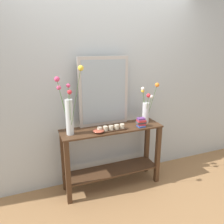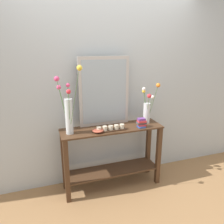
{
  "view_description": "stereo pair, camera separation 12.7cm",
  "coord_description": "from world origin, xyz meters",
  "px_view_note": "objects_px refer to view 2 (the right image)",
  "views": [
    {
      "loc": [
        -0.96,
        -2.42,
        1.83
      ],
      "look_at": [
        0.0,
        0.0,
        1.04
      ],
      "focal_mm": 35.27,
      "sensor_mm": 36.0,
      "label": 1
    },
    {
      "loc": [
        -0.84,
        -2.46,
        1.83
      ],
      "look_at": [
        0.0,
        0.0,
        1.04
      ],
      "focal_mm": 35.27,
      "sensor_mm": 36.0,
      "label": 2
    }
  ],
  "objects_px": {
    "mirror_leaning": "(104,92)",
    "book_stack": "(142,123)",
    "decorative_bowl": "(98,131)",
    "tall_vase_left": "(69,110)",
    "candle_tray": "(111,128)",
    "console_table": "(112,151)",
    "vase_right": "(147,109)"
  },
  "relations": [
    {
      "from": "console_table",
      "to": "vase_right",
      "type": "distance_m",
      "value": 0.73
    },
    {
      "from": "mirror_leaning",
      "to": "vase_right",
      "type": "bearing_deg",
      "value": -13.18
    },
    {
      "from": "console_table",
      "to": "vase_right",
      "type": "xyz_separation_m",
      "value": [
        0.5,
        0.02,
        0.53
      ]
    },
    {
      "from": "tall_vase_left",
      "to": "candle_tray",
      "type": "distance_m",
      "value": 0.55
    },
    {
      "from": "vase_right",
      "to": "candle_tray",
      "type": "xyz_separation_m",
      "value": [
        -0.55,
        -0.11,
        -0.17
      ]
    },
    {
      "from": "candle_tray",
      "to": "book_stack",
      "type": "height_order",
      "value": "book_stack"
    },
    {
      "from": "tall_vase_left",
      "to": "book_stack",
      "type": "xyz_separation_m",
      "value": [
        0.9,
        -0.07,
        -0.23
      ]
    },
    {
      "from": "tall_vase_left",
      "to": "decorative_bowl",
      "type": "distance_m",
      "value": 0.42
    },
    {
      "from": "mirror_leaning",
      "to": "decorative_bowl",
      "type": "xyz_separation_m",
      "value": [
        -0.16,
        -0.24,
        -0.41
      ]
    },
    {
      "from": "vase_right",
      "to": "decorative_bowl",
      "type": "relative_size",
      "value": 4.01
    },
    {
      "from": "console_table",
      "to": "candle_tray",
      "type": "distance_m",
      "value": 0.37
    },
    {
      "from": "vase_right",
      "to": "decorative_bowl",
      "type": "bearing_deg",
      "value": -170.8
    },
    {
      "from": "mirror_leaning",
      "to": "vase_right",
      "type": "xyz_separation_m",
      "value": [
        0.55,
        -0.13,
        -0.24
      ]
    },
    {
      "from": "console_table",
      "to": "book_stack",
      "type": "relative_size",
      "value": 10.52
    },
    {
      "from": "mirror_leaning",
      "to": "candle_tray",
      "type": "relative_size",
      "value": 2.23
    },
    {
      "from": "book_stack",
      "to": "vase_right",
      "type": "bearing_deg",
      "value": 41.07
    },
    {
      "from": "console_table",
      "to": "tall_vase_left",
      "type": "distance_m",
      "value": 0.82
    },
    {
      "from": "console_table",
      "to": "book_stack",
      "type": "xyz_separation_m",
      "value": [
        0.36,
        -0.1,
        0.39
      ]
    },
    {
      "from": "decorative_bowl",
      "to": "console_table",
      "type": "bearing_deg",
      "value": 23.82
    },
    {
      "from": "candle_tray",
      "to": "book_stack",
      "type": "bearing_deg",
      "value": -1.53
    },
    {
      "from": "mirror_leaning",
      "to": "decorative_bowl",
      "type": "bearing_deg",
      "value": -123.3
    },
    {
      "from": "console_table",
      "to": "tall_vase_left",
      "type": "height_order",
      "value": "tall_vase_left"
    },
    {
      "from": "console_table",
      "to": "candle_tray",
      "type": "xyz_separation_m",
      "value": [
        -0.05,
        -0.09,
        0.36
      ]
    },
    {
      "from": "decorative_bowl",
      "to": "tall_vase_left",
      "type": "bearing_deg",
      "value": 168.23
    },
    {
      "from": "book_stack",
      "to": "candle_tray",
      "type": "bearing_deg",
      "value": 178.47
    },
    {
      "from": "mirror_leaning",
      "to": "vase_right",
      "type": "distance_m",
      "value": 0.61
    },
    {
      "from": "mirror_leaning",
      "to": "book_stack",
      "type": "bearing_deg",
      "value": -31.29
    },
    {
      "from": "mirror_leaning",
      "to": "decorative_bowl",
      "type": "height_order",
      "value": "mirror_leaning"
    },
    {
      "from": "vase_right",
      "to": "book_stack",
      "type": "height_order",
      "value": "vase_right"
    },
    {
      "from": "console_table",
      "to": "tall_vase_left",
      "type": "xyz_separation_m",
      "value": [
        -0.53,
        -0.03,
        0.62
      ]
    },
    {
      "from": "console_table",
      "to": "tall_vase_left",
      "type": "bearing_deg",
      "value": -177.26
    },
    {
      "from": "candle_tray",
      "to": "decorative_bowl",
      "type": "distance_m",
      "value": 0.16
    }
  ]
}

